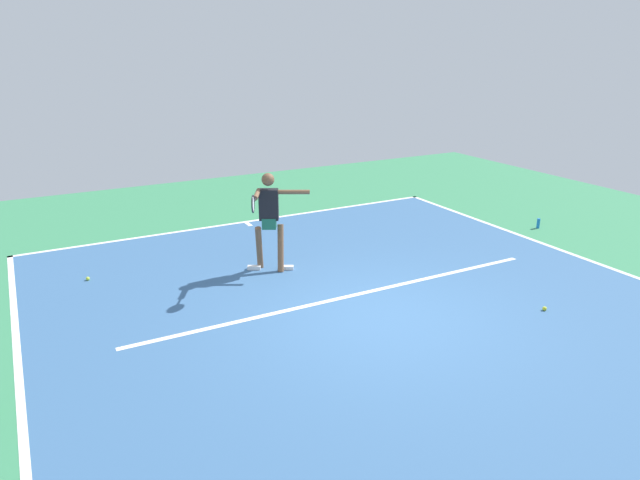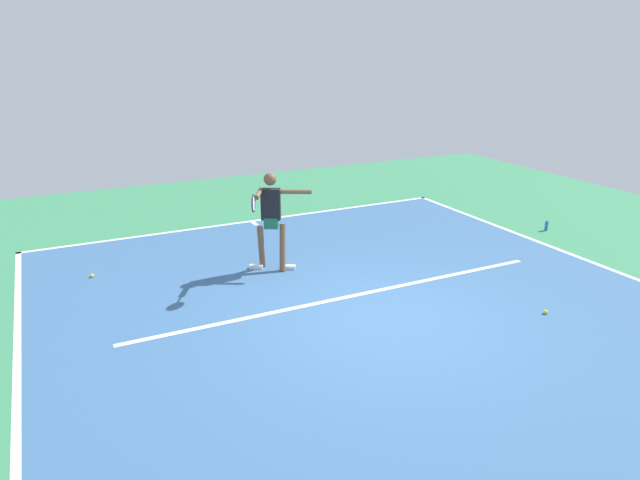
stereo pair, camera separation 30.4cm
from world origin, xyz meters
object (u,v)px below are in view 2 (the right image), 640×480
(tennis_ball_far_corner, at_px, (92,276))
(water_bottle, at_px, (546,226))
(tennis_ball_near_service_line, at_px, (546,312))
(tennis_player, at_px, (271,215))

(tennis_ball_far_corner, distance_m, water_bottle, 9.43)
(tennis_ball_near_service_line, relative_size, water_bottle, 0.30)
(tennis_player, height_order, tennis_ball_far_corner, tennis_player)
(tennis_player, bearing_deg, tennis_ball_far_corner, 8.41)
(tennis_ball_far_corner, relative_size, water_bottle, 0.30)
(tennis_ball_far_corner, bearing_deg, water_bottle, 170.44)
(tennis_ball_far_corner, bearing_deg, tennis_ball_near_service_line, 142.72)
(tennis_ball_near_service_line, bearing_deg, tennis_ball_far_corner, -37.28)
(tennis_player, xyz_separation_m, tennis_ball_far_corner, (3.00, -1.07, -1.01))
(tennis_player, relative_size, water_bottle, 8.20)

